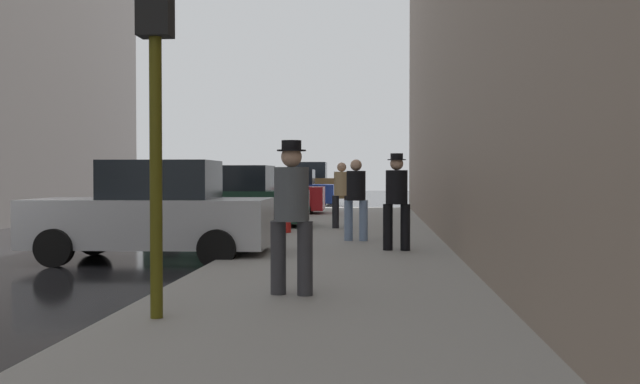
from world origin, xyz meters
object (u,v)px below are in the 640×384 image
parked_silver_sedan (153,213)px  pedestrian_in_jeans (356,195)px  parked_bronze_suv (305,184)px  pedestrian_with_fedora (397,197)px  parked_blue_sedan (290,190)px  fire_hydrant (286,218)px  pedestrian_in_tan_coat (342,192)px  pedestrian_with_beanie (292,209)px  parked_red_hatchback (268,194)px  traffic_light (156,47)px  parked_dark_green_sedan (231,200)px

parked_silver_sedan → pedestrian_in_jeans: 4.39m
parked_bronze_suv → pedestrian_with_fedora: size_ratio=2.60×
parked_blue_sedan → pedestrian_with_fedora: (4.33, -19.24, 0.29)m
fire_hydrant → pedestrian_in_tan_coat: bearing=50.3°
parked_bronze_suv → pedestrian_with_beanie: bearing=-84.5°
parked_bronze_suv → pedestrian_with_beanie: size_ratio=2.60×
parked_blue_sedan → pedestrian_in_tan_coat: 14.19m
pedestrian_in_jeans → pedestrian_in_tan_coat: 3.53m
parked_red_hatchback → pedestrian_in_jeans: bearing=-71.8°
traffic_light → parked_silver_sedan: bearing=108.1°
pedestrian_in_tan_coat → parked_silver_sedan: bearing=-116.7°
parked_silver_sedan → pedestrian_with_fedora: (4.33, 0.70, 0.29)m
pedestrian_with_fedora → pedestrian_with_beanie: bearing=-105.1°
parked_silver_sedan → pedestrian_with_fedora: 4.40m
parked_bronze_suv → pedestrian_with_fedora: parked_bronze_suv is taller
parked_red_hatchback → pedestrian_with_beanie: size_ratio=2.39×
parked_dark_green_sedan → pedestrian_in_jeans: pedestrian_in_jeans is taller
parked_dark_green_sedan → traffic_light: (1.85, -12.43, 1.91)m
parked_blue_sedan → pedestrian_with_beanie: pedestrian_with_beanie is taller
fire_hydrant → pedestrian_with_beanie: (1.19, -8.84, 0.64)m
parked_silver_sedan → pedestrian_in_tan_coat: size_ratio=2.49×
fire_hydrant → pedestrian_in_jeans: bearing=-49.0°
parked_blue_sedan → fire_hydrant: 15.47m
pedestrian_with_fedora → parked_blue_sedan: bearing=102.7°
parked_dark_green_sedan → pedestrian_with_fedora: (4.33, -6.04, 0.29)m
fire_hydrant → parked_blue_sedan: bearing=96.7°
pedestrian_with_beanie → pedestrian_in_jeans: size_ratio=1.04×
traffic_light → pedestrian_with_fedora: 7.04m
parked_silver_sedan → parked_bronze_suv: bearing=90.0°
parked_blue_sedan → fire_hydrant: bearing=-83.3°
parked_silver_sedan → traffic_light: traffic_light is taller
parked_blue_sedan → pedestrian_in_tan_coat: pedestrian_in_tan_coat is taller
pedestrian_in_jeans → pedestrian_with_fedora: size_ratio=0.96×
parked_dark_green_sedan → parked_red_hatchback: bearing=90.0°
parked_red_hatchback → pedestrian_in_jeans: pedestrian_in_jeans is taller
parked_bronze_suv → pedestrian_with_beanie: parked_bronze_suv is taller
parked_bronze_suv → parked_dark_green_sedan: bearing=-90.0°
fire_hydrant → pedestrian_in_tan_coat: pedestrian_in_tan_coat is taller
fire_hydrant → parked_silver_sedan: bearing=-111.5°
pedestrian_with_fedora → traffic_light: bearing=-111.2°
parked_blue_sedan → fire_hydrant: parked_blue_sedan is taller
traffic_light → pedestrian_in_jeans: size_ratio=2.11×
parked_red_hatchback → pedestrian_with_fedora: bearing=-71.1°
parked_silver_sedan → pedestrian_in_jeans: size_ratio=2.49×
parked_silver_sedan → parked_blue_sedan: bearing=90.0°
fire_hydrant → pedestrian_with_beanie: bearing=-82.3°
parked_bronze_suv → pedestrian_in_tan_coat: (3.06, -20.62, 0.07)m
parked_red_hatchback → traffic_light: 19.19m
parked_bronze_suv → parked_blue_sedan: bearing=-90.0°
parked_silver_sedan → parked_red_hatchback: size_ratio=1.00×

